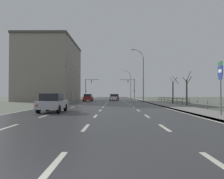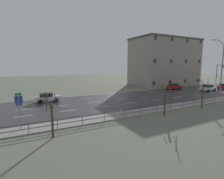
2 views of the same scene
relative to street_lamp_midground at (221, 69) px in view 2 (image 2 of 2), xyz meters
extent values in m
cube|color=#5B6051|center=(-7.44, 1.54, -5.55)|extent=(160.00, 160.00, 0.12)
cube|color=#303033|center=(-7.44, 13.54, -5.48)|extent=(14.00, 120.00, 0.02)
cube|color=beige|center=(-10.94, -33.66, -5.47)|extent=(0.16, 2.20, 0.01)
cube|color=beige|center=(-10.94, -28.26, -5.47)|extent=(0.16, 2.20, 0.01)
cube|color=beige|center=(-10.94, -22.86, -5.47)|extent=(0.16, 2.20, 0.01)
cube|color=beige|center=(-10.94, -17.46, -5.47)|extent=(0.16, 2.20, 0.01)
cube|color=beige|center=(-10.94, -12.06, -5.47)|extent=(0.16, 2.20, 0.01)
cube|color=beige|center=(-10.94, -6.66, -5.47)|extent=(0.16, 2.20, 0.01)
cube|color=beige|center=(-10.94, -1.26, -5.47)|extent=(0.16, 2.20, 0.01)
cube|color=beige|center=(-10.94, 4.14, -5.47)|extent=(0.16, 2.20, 0.01)
cube|color=beige|center=(-10.94, 9.54, -5.47)|extent=(0.16, 2.20, 0.01)
cube|color=beige|center=(-10.94, 14.94, -5.47)|extent=(0.16, 2.20, 0.01)
cube|color=beige|center=(-10.94, 20.34, -5.47)|extent=(0.16, 2.20, 0.01)
cube|color=beige|center=(-7.44, -33.66, -5.47)|extent=(0.16, 2.20, 0.01)
cube|color=beige|center=(-7.44, -28.26, -5.47)|extent=(0.16, 2.20, 0.01)
cube|color=beige|center=(-7.44, -22.86, -5.47)|extent=(0.16, 2.20, 0.01)
cube|color=beige|center=(-7.44, -17.46, -5.47)|extent=(0.16, 2.20, 0.01)
cube|color=beige|center=(-7.44, -12.06, -5.47)|extent=(0.16, 2.20, 0.01)
cube|color=beige|center=(-7.44, -6.66, -5.47)|extent=(0.16, 2.20, 0.01)
cube|color=beige|center=(-7.44, -1.26, -5.47)|extent=(0.16, 2.20, 0.01)
cube|color=beige|center=(-7.44, 4.14, -5.47)|extent=(0.16, 2.20, 0.01)
cube|color=beige|center=(-7.44, 9.54, -5.47)|extent=(0.16, 2.20, 0.01)
cube|color=beige|center=(-7.44, 14.94, -5.47)|extent=(0.16, 2.20, 0.01)
cube|color=beige|center=(-3.94, -33.66, -5.47)|extent=(0.16, 2.20, 0.01)
cube|color=beige|center=(-3.94, -28.26, -5.47)|extent=(0.16, 2.20, 0.01)
cube|color=beige|center=(-3.94, -22.86, -5.47)|extent=(0.16, 2.20, 0.01)
cube|color=beige|center=(-3.94, -17.46, -5.47)|extent=(0.16, 2.20, 0.01)
cube|color=beige|center=(-3.94, -12.06, -5.47)|extent=(0.16, 2.20, 0.01)
cube|color=beige|center=(-3.94, -6.66, -5.47)|extent=(0.16, 2.20, 0.01)
cube|color=beige|center=(-3.94, -1.26, -5.47)|extent=(0.16, 2.20, 0.01)
cube|color=beige|center=(-3.94, 4.14, -5.47)|extent=(0.16, 2.20, 0.01)
cube|color=beige|center=(-14.29, 13.54, -5.47)|extent=(0.16, 120.00, 0.01)
cube|color=#515459|center=(2.41, -23.06, -4.54)|extent=(0.06, 35.62, 0.08)
cube|color=#515459|center=(2.41, -23.06, -4.94)|extent=(0.06, 35.62, 0.08)
cylinder|color=#515459|center=(2.41, -33.24, -4.99)|extent=(0.07, 0.07, 1.00)
cylinder|color=#515459|center=(2.41, -30.69, -4.99)|extent=(0.07, 0.07, 1.00)
cylinder|color=#515459|center=(2.41, -28.15, -4.99)|extent=(0.07, 0.07, 1.00)
cylinder|color=#515459|center=(2.41, -25.60, -4.99)|extent=(0.07, 0.07, 1.00)
cylinder|color=#515459|center=(2.41, -23.06, -4.99)|extent=(0.07, 0.07, 1.00)
cylinder|color=#515459|center=(2.41, -20.52, -4.99)|extent=(0.07, 0.07, 1.00)
cylinder|color=#515459|center=(2.41, -17.97, -4.99)|extent=(0.07, 0.07, 1.00)
cylinder|color=#515459|center=(2.41, -15.43, -4.99)|extent=(0.07, 0.07, 1.00)
cylinder|color=#515459|center=(2.41, -12.88, -4.99)|extent=(0.07, 0.07, 1.00)
cylinder|color=#515459|center=(2.41, -10.34, -4.99)|extent=(0.07, 0.07, 1.00)
cylinder|color=#515459|center=(2.41, -7.80, -4.99)|extent=(0.07, 0.07, 1.00)
cylinder|color=#515459|center=(2.41, -5.25, -4.99)|extent=(0.07, 0.07, 1.00)
cylinder|color=slate|center=(0.16, 0.00, -0.72)|extent=(0.20, 0.20, 9.54)
cylinder|color=slate|center=(-0.05, 0.00, 4.50)|extent=(0.52, 0.11, 0.95)
cylinder|color=slate|center=(-0.67, 0.00, 5.24)|extent=(0.88, 0.11, 0.66)
cylinder|color=slate|center=(-1.57, 0.00, 5.61)|extent=(1.00, 0.11, 0.28)
cube|color=#333335|center=(-2.06, 0.00, 5.64)|extent=(0.56, 0.24, 0.12)
cylinder|color=slate|center=(0.96, -33.91, -3.63)|extent=(0.09, 0.09, 3.72)
cube|color=#146633|center=(0.94, -33.91, -1.92)|extent=(0.03, 0.56, 0.24)
cube|color=navy|center=(0.94, -33.91, -2.42)|extent=(0.03, 0.68, 0.68)
cube|color=white|center=(0.92, -33.91, -2.42)|extent=(0.01, 0.44, 0.22)
cube|color=navy|center=(0.94, -33.91, -2.89)|extent=(0.03, 0.52, 0.22)
cylinder|color=#38383A|center=(-15.34, 24.48, -2.25)|extent=(0.18, 0.18, 6.49)
cylinder|color=#38383A|center=(-13.21, 24.48, 0.75)|extent=(4.26, 0.12, 0.12)
cube|color=black|center=(-13.42, 24.48, 0.20)|extent=(0.20, 0.28, 0.80)
sphere|color=#2D2D2D|center=(-13.42, 24.33, 0.46)|extent=(0.14, 0.14, 0.14)
sphere|color=#F2AD19|center=(-13.42, 24.33, 0.20)|extent=(0.14, 0.14, 0.14)
sphere|color=#2D2D2D|center=(-13.42, 24.33, -0.06)|extent=(0.14, 0.14, 0.14)
cube|color=black|center=(-15.12, 24.43, -2.89)|extent=(0.18, 0.12, 0.32)
cylinder|color=black|center=(-6.61, 11.28, -5.16)|extent=(0.25, 0.67, 0.66)
cube|color=red|center=(-6.49, 10.52, -4.84)|extent=(0.16, 0.05, 0.14)
cube|color=red|center=(-5.17, 10.47, -4.84)|extent=(0.16, 0.05, 0.14)
cube|color=silver|center=(-6.27, 6.38, -4.84)|extent=(1.87, 4.15, 0.64)
cube|color=black|center=(-6.28, 6.13, -4.22)|extent=(1.61, 2.04, 0.60)
cube|color=slate|center=(-6.25, 7.08, -4.24)|extent=(1.41, 0.12, 0.51)
cylinder|color=black|center=(-5.43, 7.63, -5.16)|extent=(0.24, 0.67, 0.66)
cylinder|color=black|center=(-7.05, 7.68, -5.16)|extent=(0.24, 0.67, 0.66)
cylinder|color=black|center=(-5.50, 5.09, -5.16)|extent=(0.24, 0.67, 0.66)
cylinder|color=black|center=(-7.12, 5.14, -5.16)|extent=(0.24, 0.67, 0.66)
cube|color=red|center=(-6.99, 4.37, -4.84)|extent=(0.16, 0.04, 0.14)
cube|color=red|center=(-5.67, 4.34, -4.84)|extent=(0.16, 0.04, 0.14)
cube|color=#B7B7BC|center=(-11.36, -29.95, -4.84)|extent=(1.78, 4.11, 0.64)
cube|color=black|center=(-11.36, -30.20, -4.22)|extent=(1.57, 2.01, 0.60)
cube|color=slate|center=(-11.37, -29.25, -4.24)|extent=(1.40, 0.09, 0.51)
cylinder|color=black|center=(-10.56, -28.68, -5.16)|extent=(0.22, 0.66, 0.66)
cylinder|color=black|center=(-12.18, -28.68, -5.16)|extent=(0.22, 0.66, 0.66)
cylinder|color=black|center=(-10.55, -31.22, -5.16)|extent=(0.22, 0.66, 0.66)
cylinder|color=black|center=(-12.17, -31.23, -5.16)|extent=(0.22, 0.66, 0.66)
cube|color=red|center=(-12.01, -31.98, -4.84)|extent=(0.16, 0.04, 0.14)
cube|color=red|center=(-10.69, -31.98, -4.84)|extent=(0.16, 0.04, 0.14)
cube|color=maroon|center=(-11.85, 0.91, -4.84)|extent=(1.90, 4.16, 0.64)
cube|color=black|center=(-11.86, 0.66, -4.22)|extent=(1.63, 2.05, 0.60)
cube|color=slate|center=(-11.82, 1.61, -4.24)|extent=(1.41, 0.13, 0.51)
cylinder|color=black|center=(-11.00, 2.15, -5.16)|extent=(0.24, 0.67, 0.66)
cylinder|color=black|center=(-12.61, 2.21, -5.16)|extent=(0.24, 0.67, 0.66)
cylinder|color=black|center=(-11.08, -0.39, -5.16)|extent=(0.24, 0.67, 0.66)
cylinder|color=black|center=(-12.70, -0.33, -5.16)|extent=(0.24, 0.67, 0.66)
cube|color=red|center=(-12.58, -1.10, -4.84)|extent=(0.16, 0.05, 0.14)
cube|color=red|center=(-11.26, -1.14, -4.84)|extent=(0.16, 0.05, 0.14)
cube|color=gray|center=(-21.60, 6.70, 1.45)|extent=(11.46, 20.57, 13.89)
cube|color=#4C4742|center=(-21.60, 6.70, 8.65)|extent=(11.69, 20.98, 0.50)
cube|color=#282D38|center=(-15.84, -2.38, -4.09)|extent=(0.04, 0.90, 1.10)
cube|color=#282D38|center=(-15.84, 3.68, -4.09)|extent=(0.04, 0.90, 1.10)
cube|color=#282D38|center=(-15.84, 9.73, -4.09)|extent=(0.04, 0.90, 1.10)
cube|color=#282D38|center=(-15.84, 15.79, -4.09)|extent=(0.04, 0.90, 1.10)
cube|color=#282D38|center=(-15.84, -2.38, 1.85)|extent=(0.04, 0.90, 1.10)
cube|color=#282D38|center=(-15.84, 3.68, 1.85)|extent=(0.04, 0.90, 1.10)
cube|color=#282D38|center=(-15.84, 9.73, 1.85)|extent=(0.04, 0.90, 1.10)
cube|color=#282D38|center=(-15.84, 15.79, 1.85)|extent=(0.04, 0.90, 1.10)
cube|color=#282D38|center=(-15.84, -2.38, 7.80)|extent=(0.04, 0.90, 1.10)
cube|color=#282D38|center=(-15.84, 3.68, 7.80)|extent=(0.04, 0.90, 1.10)
cube|color=#282D38|center=(-15.84, 9.73, 7.80)|extent=(0.04, 0.90, 1.10)
cube|color=#282D38|center=(-15.84, 15.79, 7.80)|extent=(0.04, 0.90, 1.10)
cylinder|color=#423328|center=(4.16, -31.38, -3.97)|extent=(0.20, 0.20, 3.04)
cylinder|color=#423328|center=(4.60, -31.66, -2.33)|extent=(0.53, 0.97, 0.88)
cylinder|color=#423328|center=(4.43, -31.81, -2.07)|extent=(0.87, 0.64, 1.06)
cylinder|color=#423328|center=(4.31, -31.00, -2.21)|extent=(0.81, 0.39, 1.38)
cylinder|color=#423328|center=(4.04, -31.71, -2.34)|extent=(0.73, 0.32, 1.45)
cylinder|color=#423328|center=(4.31, -31.68, -2.11)|extent=(0.65, 0.38, 1.40)
cylinder|color=#423328|center=(3.79, -17.89, -3.72)|extent=(0.20, 0.20, 3.54)
cylinder|color=#423328|center=(4.08, -17.65, -1.63)|extent=(0.54, 0.66, 1.67)
cylinder|color=#423328|center=(4.23, -17.67, -2.03)|extent=(0.44, 0.96, 1.02)
cylinder|color=#423328|center=(3.50, -18.15, -2.09)|extent=(0.55, 0.65, 0.98)
cylinder|color=#423328|center=(3.79, -10.59, -3.71)|extent=(0.20, 0.20, 3.56)
cylinder|color=#423328|center=(3.55, -10.75, -1.64)|extent=(0.37, 0.54, 0.94)
cylinder|color=#423328|center=(4.09, -11.21, -1.64)|extent=(1.24, 0.76, 1.15)
cylinder|color=#423328|center=(4.25, -10.27, -1.57)|extent=(0.61, 1.02, 1.11)
camera|label=1|loc=(-6.19, -49.24, -3.99)|focal=36.70mm
camera|label=2|loc=(19.00, -33.26, 0.86)|focal=27.04mm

